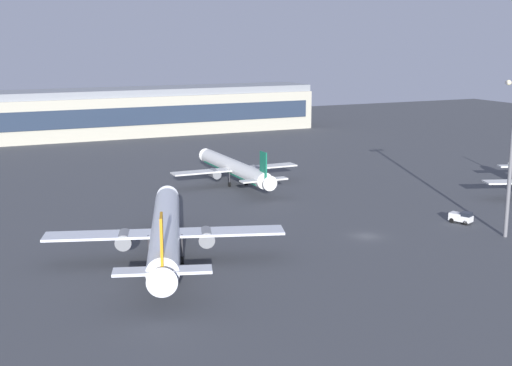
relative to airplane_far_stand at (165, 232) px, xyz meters
The scene contains 6 objects.
ground_plane 36.26m from the airplane_far_stand, ahead, with size 416.00×416.00×0.00m, color #424449.
terminal_building 146.04m from the airplane_far_stand, 76.99° to the left, with size 130.38×22.40×16.40m.
airplane_far_stand is the anchor object (origin of this frame).
airplane_near_gate 57.64m from the airplane_far_stand, 56.57° to the left, with size 30.79×39.63×10.19m.
maintenance_van 56.98m from the airplane_far_stand, ahead, with size 3.52×4.58×2.25m.
apron_light_east 59.99m from the airplane_far_stand, 11.78° to the right, with size 4.80×0.90×27.36m.
Camera 1 is at (-65.96, -98.65, 34.20)m, focal length 48.82 mm.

